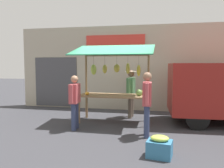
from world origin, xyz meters
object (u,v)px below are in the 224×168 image
object	(u,v)px
market_stall	(115,74)
vendor_with_sunhat	(131,90)
produce_crate_near	(159,147)
shopper_with_shopping_bag	(75,99)
shopper_with_ponytail	(147,99)

from	to	relation	value
market_stall	vendor_with_sunhat	world-z (taller)	market_stall
vendor_with_sunhat	produce_crate_near	world-z (taller)	vendor_with_sunhat
market_stall	shopper_with_shopping_bag	distance (m)	1.58
shopper_with_ponytail	shopper_with_shopping_bag	size ratio (longest dim) A/B	1.08
market_stall	shopper_with_ponytail	world-z (taller)	market_stall
vendor_with_sunhat	market_stall	bearing A→B (deg)	-25.96
market_stall	produce_crate_near	world-z (taller)	market_stall
shopper_with_shopping_bag	produce_crate_near	size ratio (longest dim) A/B	2.87
vendor_with_sunhat	produce_crate_near	distance (m)	3.59
vendor_with_sunhat	shopper_with_ponytail	xyz separation A→B (m)	(-0.68, 2.05, -0.01)
market_stall	vendor_with_sunhat	distance (m)	1.00
market_stall	produce_crate_near	xyz separation A→B (m)	(-1.44, 2.64, -1.33)
market_stall	shopper_with_ponytail	size ratio (longest dim) A/B	1.51
market_stall	produce_crate_near	bearing A→B (deg)	118.62
market_stall	shopper_with_shopping_bag	xyz separation A→B (m)	(0.94, 1.10, -0.66)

